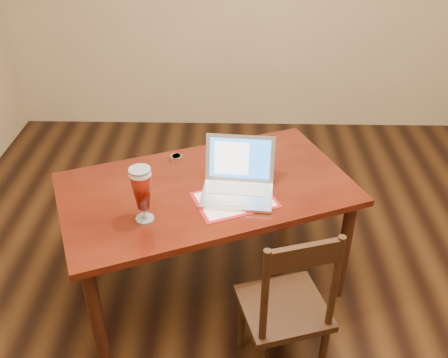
{
  "coord_description": "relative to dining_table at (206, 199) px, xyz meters",
  "views": [
    {
      "loc": [
        -0.24,
        -1.83,
        2.19
      ],
      "look_at": [
        -0.29,
        0.28,
        0.81
      ],
      "focal_mm": 40.0,
      "sensor_mm": 36.0,
      "label": 1
    }
  ],
  "objects": [
    {
      "name": "dining_chair",
      "position": [
        0.4,
        -0.57,
        -0.21
      ],
      "size": [
        0.48,
        0.46,
        0.91
      ],
      "rotation": [
        0.0,
        0.0,
        0.29
      ],
      "color": "black",
      "rests_on": "ground"
    },
    {
      "name": "dining_table",
      "position": [
        0.0,
        0.0,
        0.0
      ],
      "size": [
        1.72,
        1.36,
        1.0
      ],
      "rotation": [
        0.0,
        0.0,
        0.39
      ],
      "color": "#541A0B",
      "rests_on": "ground"
    },
    {
      "name": "ground",
      "position": [
        0.39,
        -0.35,
        -0.64
      ],
      "size": [
        5.0,
        5.0,
        0.0
      ],
      "primitive_type": "plane",
      "color": "black",
      "rests_on": "ground"
    }
  ]
}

